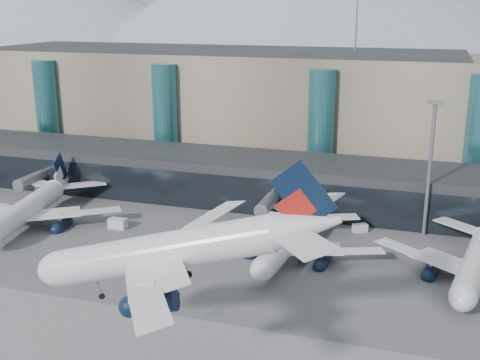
% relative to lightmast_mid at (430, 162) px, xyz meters
% --- Properties ---
extents(ground, '(900.00, 900.00, 0.00)m').
position_rel_lightmast_mid_xyz_m(ground, '(-30.00, -48.00, -14.42)').
color(ground, '#515154').
rests_on(ground, ground).
extents(concourse, '(170.00, 27.00, 10.00)m').
position_rel_lightmast_mid_xyz_m(concourse, '(-30.02, 9.73, -9.45)').
color(concourse, black).
rests_on(concourse, ground).
extents(terminal_main, '(130.00, 30.00, 31.00)m').
position_rel_lightmast_mid_xyz_m(terminal_main, '(-55.00, 42.00, 1.03)').
color(terminal_main, gray).
rests_on(terminal_main, ground).
extents(teal_towers, '(116.40, 19.40, 46.00)m').
position_rel_lightmast_mid_xyz_m(teal_towers, '(-44.99, 26.01, -0.41)').
color(teal_towers, '#236064').
rests_on(teal_towers, ground).
extents(lightmast_mid, '(3.00, 1.20, 25.60)m').
position_rel_lightmast_mid_xyz_m(lightmast_mid, '(0.00, 0.00, 0.00)').
color(lightmast_mid, slate).
rests_on(lightmast_mid, ground).
extents(hero_jet, '(36.39, 36.51, 11.84)m').
position_rel_lightmast_mid_xyz_m(hero_jet, '(-23.97, -56.66, 3.42)').
color(hero_jet, silver).
rests_on(hero_jet, ground).
extents(jet_parked_left, '(37.54, 38.04, 12.28)m').
position_rel_lightmast_mid_xyz_m(jet_parked_left, '(-75.38, -15.48, -9.77)').
color(jet_parked_left, silver).
rests_on(jet_parked_left, ground).
extents(jet_parked_mid, '(33.56, 33.22, 10.85)m').
position_rel_lightmast_mid_xyz_m(jet_parked_mid, '(-21.78, -15.64, -10.31)').
color(jet_parked_mid, silver).
rests_on(jet_parked_mid, ground).
extents(jet_parked_right, '(35.01, 35.46, 11.45)m').
position_rel_lightmast_mid_xyz_m(jet_parked_right, '(8.62, -15.58, -10.09)').
color(jet_parked_right, silver).
rests_on(jet_parked_right, ground).
extents(veh_a, '(3.51, 2.02, 1.95)m').
position_rel_lightmast_mid_xyz_m(veh_a, '(-57.23, -14.52, -13.44)').
color(veh_a, silver).
rests_on(veh_a, ground).
extents(veh_b, '(1.45, 2.28, 1.29)m').
position_rel_lightmast_mid_xyz_m(veh_b, '(-42.00, -3.66, -13.77)').
color(veh_b, yellow).
rests_on(veh_b, ground).
extents(veh_c, '(3.92, 3.82, 1.99)m').
position_rel_lightmast_mid_xyz_m(veh_c, '(-21.72, -20.37, -13.42)').
color(veh_c, '#4D4D52').
rests_on(veh_c, ground).
extents(veh_d, '(3.11, 2.68, 1.57)m').
position_rel_lightmast_mid_xyz_m(veh_d, '(-11.77, -2.00, -13.63)').
color(veh_d, silver).
rests_on(veh_d, ground).
extents(veh_g, '(1.75, 2.35, 1.22)m').
position_rel_lightmast_mid_xyz_m(veh_g, '(1.50, -13.90, -13.81)').
color(veh_g, silver).
rests_on(veh_g, ground).
extents(veh_h, '(4.14, 3.46, 2.03)m').
position_rel_lightmast_mid_xyz_m(veh_h, '(-40.71, -24.52, -13.41)').
color(veh_h, yellow).
rests_on(veh_h, ground).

